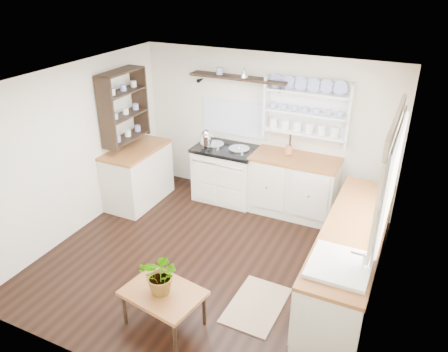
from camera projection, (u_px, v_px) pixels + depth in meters
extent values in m
cube|color=black|center=(209.00, 259.00, 5.61)|extent=(4.00, 3.80, 0.01)
cube|color=silver|center=(265.00, 129.00, 6.65)|extent=(4.00, 0.02, 2.30)
cube|color=silver|center=(387.00, 218.00, 4.34)|extent=(0.02, 3.80, 2.30)
cube|color=silver|center=(76.00, 151.00, 5.87)|extent=(0.02, 3.80, 2.30)
cube|color=white|center=(206.00, 82.00, 4.60)|extent=(4.00, 3.80, 0.01)
cube|color=white|center=(390.00, 179.00, 4.32)|extent=(0.04, 1.40, 1.00)
cube|color=white|center=(388.00, 179.00, 4.33)|extent=(0.02, 1.50, 1.10)
cube|color=beige|center=(396.00, 123.00, 4.08)|extent=(0.04, 1.55, 0.18)
cube|color=white|center=(226.00, 175.00, 6.89)|extent=(0.94, 0.61, 0.83)
cube|color=black|center=(226.00, 149.00, 6.70)|extent=(0.98, 0.65, 0.05)
cylinder|color=silver|center=(214.00, 144.00, 6.77)|extent=(0.32, 0.32, 0.03)
cylinder|color=silver|center=(239.00, 149.00, 6.60)|extent=(0.32, 0.32, 0.03)
cylinder|color=silver|center=(216.00, 165.00, 6.47)|extent=(0.84, 0.02, 0.02)
cube|color=#EDE4CC|center=(294.00, 186.00, 6.49)|extent=(1.25, 0.60, 0.88)
cube|color=brown|center=(296.00, 159.00, 6.29)|extent=(1.27, 0.63, 0.04)
cube|color=#EDE4CC|center=(349.00, 262.00, 4.85)|extent=(0.60, 2.40, 0.88)
cube|color=brown|center=(354.00, 228.00, 4.65)|extent=(0.62, 2.43, 0.04)
cube|color=white|center=(338.00, 275.00, 4.08)|extent=(0.55, 0.60, 0.28)
cylinder|color=silver|center=(363.00, 264.00, 3.91)|extent=(0.02, 0.02, 0.22)
cube|color=#EDE4CC|center=(138.00, 176.00, 6.80)|extent=(0.60, 1.10, 0.88)
cube|color=brown|center=(136.00, 150.00, 6.61)|extent=(0.62, 1.13, 0.04)
cube|color=white|center=(308.00, 109.00, 6.20)|extent=(1.20, 0.03, 0.90)
cube|color=white|center=(307.00, 111.00, 6.13)|extent=(1.20, 0.22, 0.02)
cylinder|color=navy|center=(309.00, 92.00, 6.02)|extent=(0.20, 0.02, 0.20)
cube|color=black|center=(238.00, 78.00, 6.36)|extent=(1.50, 0.24, 0.04)
cone|color=black|center=(201.00, 80.00, 6.71)|extent=(0.06, 0.20, 0.06)
cone|color=black|center=(282.00, 89.00, 6.21)|extent=(0.06, 0.20, 0.06)
cube|color=black|center=(124.00, 106.00, 6.37)|extent=(0.28, 0.80, 1.05)
cylinder|color=#AE653F|center=(289.00, 150.00, 6.37)|extent=(0.11, 0.11, 0.13)
cube|color=brown|center=(163.00, 293.00, 4.44)|extent=(0.87, 0.69, 0.04)
cylinder|color=black|center=(125.00, 309.00, 4.54)|extent=(0.04, 0.04, 0.39)
cylinder|color=black|center=(155.00, 284.00, 4.88)|extent=(0.04, 0.04, 0.39)
cylinder|color=black|center=(175.00, 338.00, 4.18)|extent=(0.04, 0.04, 0.39)
cylinder|color=black|center=(204.00, 310.00, 4.52)|extent=(0.04, 0.04, 0.39)
imported|color=#3F7233|center=(162.00, 274.00, 4.33)|extent=(0.42, 0.37, 0.44)
cube|color=#7B5F47|center=(256.00, 305.00, 4.85)|extent=(0.57, 0.86, 0.02)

